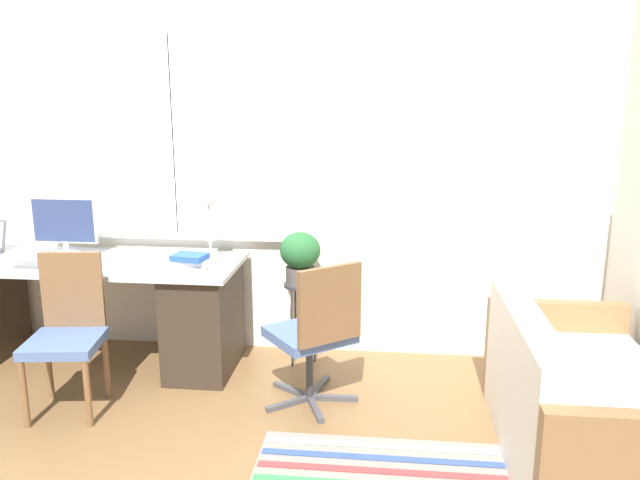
{
  "coord_description": "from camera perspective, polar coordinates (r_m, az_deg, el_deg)",
  "views": [
    {
      "loc": [
        1.01,
        -3.45,
        1.81
      ],
      "look_at": [
        0.61,
        0.18,
        0.96
      ],
      "focal_mm": 35.0,
      "sensor_mm": 36.0,
      "label": 1
    }
  ],
  "objects": [
    {
      "name": "desk_chair_wooden",
      "position": [
        3.94,
        -22.11,
        -7.63
      ],
      "size": [
        0.45,
        0.46,
        0.91
      ],
      "rotation": [
        0.0,
        0.0,
        0.14
      ],
      "color": "brown",
      "rests_on": "ground_plane"
    },
    {
      "name": "desk",
      "position": [
        4.54,
        -20.53,
        -5.89
      ],
      "size": [
        2.11,
        0.72,
        0.74
      ],
      "color": "#B2B7BC",
      "rests_on": "ground_plane"
    },
    {
      "name": "floor_rug_striped",
      "position": [
        3.29,
        5.57,
        -20.32
      ],
      "size": [
        1.26,
        0.63,
        0.01
      ],
      "color": "gray",
      "rests_on": "ground_plane"
    },
    {
      "name": "couch_loveseat",
      "position": [
        3.49,
        22.69,
        -14.1
      ],
      "size": [
        0.8,
        1.43,
        0.76
      ],
      "rotation": [
        0.0,
        0.0,
        1.57
      ],
      "color": "white",
      "rests_on": "ground_plane"
    },
    {
      "name": "monitor",
      "position": [
        4.58,
        -22.34,
        1.34
      ],
      "size": [
        0.45,
        0.17,
        0.4
      ],
      "color": "silver",
      "rests_on": "desk"
    },
    {
      "name": "wall_back_with_window",
      "position": [
        4.4,
        -7.44,
        7.09
      ],
      "size": [
        9.0,
        0.12,
        2.7
      ],
      "color": "white",
      "rests_on": "ground_plane"
    },
    {
      "name": "desk_lamp",
      "position": [
        4.09,
        -10.12,
        2.67
      ],
      "size": [
        0.12,
        0.12,
        0.46
      ],
      "color": "white",
      "rests_on": "desk"
    },
    {
      "name": "plant_stand",
      "position": [
        4.25,
        -1.8,
        -4.98
      ],
      "size": [
        0.23,
        0.23,
        0.57
      ],
      "color": "#333338",
      "rests_on": "ground_plane"
    },
    {
      "name": "mouse",
      "position": [
        4.22,
        -21.15,
        -2.3
      ],
      "size": [
        0.04,
        0.06,
        0.03
      ],
      "color": "slate",
      "rests_on": "desk"
    },
    {
      "name": "book_stack",
      "position": [
        3.98,
        -11.78,
        -1.99
      ],
      "size": [
        0.23,
        0.19,
        0.11
      ],
      "color": "white",
      "rests_on": "desk"
    },
    {
      "name": "keyboard",
      "position": [
        4.37,
        -23.95,
        -2.14
      ],
      "size": [
        0.34,
        0.12,
        0.02
      ],
      "color": "slate",
      "rests_on": "desk"
    },
    {
      "name": "office_chair_swivel",
      "position": [
        3.67,
        -0.39,
        -8.38
      ],
      "size": [
        0.61,
        0.61,
        0.9
      ],
      "rotation": [
        0.0,
        0.0,
        3.81
      ],
      "color": "#47474C",
      "rests_on": "ground_plane"
    },
    {
      "name": "potted_plant",
      "position": [
        4.18,
        -1.82,
        -1.4
      ],
      "size": [
        0.27,
        0.27,
        0.35
      ],
      "color": "#514C47",
      "rests_on": "plant_stand"
    },
    {
      "name": "ground_plane",
      "position": [
        4.03,
        -9.25,
        -13.74
      ],
      "size": [
        14.0,
        14.0,
        0.0
      ],
      "primitive_type": "plane",
      "color": "brown"
    }
  ]
}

